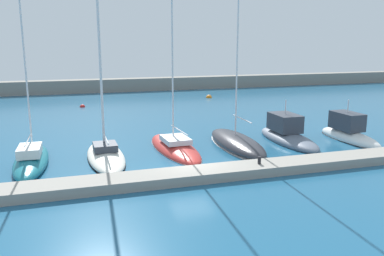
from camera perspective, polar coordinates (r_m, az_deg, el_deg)
The scene contains 12 objects.
ground_plane at distance 24.35m, azimuth -0.03°, elevation -6.01°, with size 120.00×120.00×0.00m, color #1E567A.
dock_pier at distance 22.76m, azimuth 1.21°, elevation -6.60°, with size 33.48×1.94×0.55m, color gray.
breakwater_seawall at distance 62.81m, azimuth -10.90°, elevation 6.02°, with size 108.00×2.32×1.95m, color gray.
sailboat_teal_second at distance 27.17m, azimuth -21.95°, elevation -4.11°, with size 2.19×7.74×17.07m.
sailboat_ivory_third at distance 27.05m, azimuth -12.21°, elevation -3.64°, with size 2.48×7.84×15.44m.
sailboat_red_fourth at distance 28.78m, azimuth -2.48°, elevation -2.78°, with size 3.05×8.65×14.53m.
sailboat_charcoal_fifth at distance 29.65m, azimuth 6.36°, elevation -2.01°, with size 2.72×8.56×18.60m.
motorboat_slate_sixth at distance 32.02m, azimuth 13.41°, elevation -0.95°, with size 2.56×7.69×3.55m.
motorboat_white_seventh at distance 33.70m, azimuth 21.41°, elevation -0.69°, with size 1.91×6.55×3.57m.
mooring_buoy_orange at distance 55.06m, azimuth 2.43°, elevation 4.34°, with size 0.81×0.81×0.81m, color orange.
mooring_buoy_red at distance 48.92m, azimuth -15.33°, elevation 2.89°, with size 0.62×0.62×0.62m, color red.
dock_bollard at distance 23.97m, azimuth 9.58°, elevation -4.55°, with size 0.20×0.20×0.44m, color black.
Camera 1 is at (-6.80, -22.08, 7.68)m, focal length 37.42 mm.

